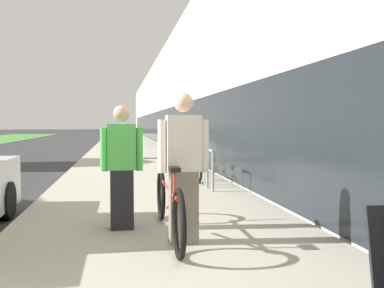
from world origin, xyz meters
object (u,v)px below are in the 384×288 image
tandem_bicycle (168,204)px  cruiser_bike_middle (182,158)px  bike_rack_hoop (210,165)px  person_rider (183,168)px  person_bystander (122,167)px  cruiser_bike_nearest (195,165)px  cruiser_bike_farthest (171,152)px

tandem_bicycle → cruiser_bike_middle: 7.02m
bike_rack_hoop → person_rider: bearing=-106.5°
person_bystander → cruiser_bike_nearest: (1.78, 4.52, -0.45)m
person_bystander → cruiser_bike_nearest: size_ratio=0.97×
bike_rack_hoop → cruiser_bike_farthest: (-0.11, 5.76, -0.11)m
person_rider → cruiser_bike_farthest: bearing=83.9°
tandem_bicycle → person_bystander: bearing=140.4°
person_bystander → tandem_bicycle: bearing=-39.6°
tandem_bicycle → bike_rack_hoop: (1.28, 3.52, 0.12)m
cruiser_bike_nearest → cruiser_bike_middle: (-0.02, 1.93, 0.02)m
person_bystander → cruiser_bike_nearest: bearing=68.6°
tandem_bicycle → cruiser_bike_farthest: size_ratio=1.38×
cruiser_bike_nearest → cruiser_bike_middle: 1.93m
person_bystander → bike_rack_hoop: 3.58m
bike_rack_hoop → cruiser_bike_nearest: cruiser_bike_nearest is taller
tandem_bicycle → cruiser_bike_farthest: bearing=82.8°
person_rider → tandem_bicycle: bearing=113.0°
cruiser_bike_middle → person_rider: bearing=-98.3°
cruiser_bike_nearest → tandem_bicycle: bearing=-103.7°
bike_rack_hoop → cruiser_bike_middle: size_ratio=0.47×
tandem_bicycle → person_bystander: (-0.56, 0.46, 0.42)m
person_rider → cruiser_bike_nearest: 5.44m
person_rider → cruiser_bike_middle: (1.06, 7.24, -0.49)m
bike_rack_hoop → cruiser_bike_farthest: 5.76m
bike_rack_hoop → cruiser_bike_farthest: size_ratio=0.45×
cruiser_bike_middle → cruiser_bike_farthest: bearing=90.7°
person_bystander → bike_rack_hoop: (1.84, 3.06, -0.30)m
tandem_bicycle → cruiser_bike_nearest: (1.22, 4.99, -0.02)m
person_bystander → cruiser_bike_farthest: person_bystander is taller
cruiser_bike_middle → cruiser_bike_farthest: cruiser_bike_farthest is taller
person_rider → cruiser_bike_farthest: (1.03, 9.61, -0.47)m
tandem_bicycle → cruiser_bike_nearest: size_ratio=1.55×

